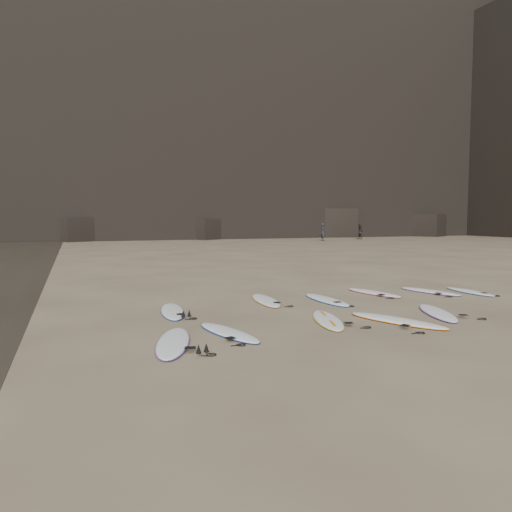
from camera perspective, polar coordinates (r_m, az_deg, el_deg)
The scene contains 15 objects.
ground at distance 12.41m, azimuth 8.96°, elevation -7.42°, with size 240.00×240.00×0.00m, color #897559.
headland at distance 68.94m, azimuth 6.72°, elevation 20.00°, with size 170.00×101.00×63.47m.
surfboard_0 at distance 10.27m, azimuth -9.46°, elevation -9.66°, with size 0.62×2.58×0.09m, color white.
surfboard_1 at distance 11.00m, azimuth -3.15°, elevation -8.69°, with size 0.55×2.29×0.08m, color white.
surfboard_2 at distance 12.40m, azimuth 8.20°, elevation -7.21°, with size 0.58×2.41×0.09m, color white.
surfboard_3 at distance 12.66m, azimuth 15.83°, elevation -7.07°, with size 0.64×2.65×0.10m, color white.
surfboard_4 at distance 14.00m, azimuth 20.03°, elevation -6.08°, with size 0.59×2.47×0.09m, color white.
surfboard_5 at distance 13.57m, azimuth -9.52°, elevation -6.21°, with size 0.58×2.43×0.09m, color white.
surfboard_6 at distance 15.09m, azimuth 1.13°, elevation -5.06°, with size 0.59×2.47×0.09m, color white.
surfboard_7 at distance 15.34m, azimuth 8.05°, elevation -4.94°, with size 0.60×2.49×0.09m, color white.
surfboard_8 at distance 17.06m, azimuth 13.28°, elevation -4.07°, with size 0.56×2.34×0.08m, color white.
surfboard_9 at distance 17.89m, azimuth 19.24°, elevation -3.81°, with size 0.56×2.32×0.08m, color white.
surfboard_10 at distance 18.36m, azimuth 23.22°, elevation -3.73°, with size 0.53×2.20×0.08m, color white.
person_a at distance 53.65m, azimuth 7.65°, elevation 2.74°, with size 0.69×0.46×1.91m, color black.
person_b at distance 57.95m, azimuth 11.81°, elevation 2.71°, with size 0.82×0.64×1.68m, color black.
Camera 1 is at (-5.91, -10.61, 2.55)m, focal length 35.00 mm.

